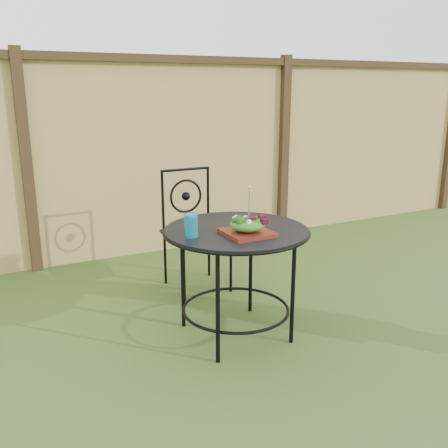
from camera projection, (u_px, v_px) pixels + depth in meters
name	position (u px, v px, depth m)	size (l,w,h in m)	color
ground	(297.00, 342.00, 3.19)	(60.00, 60.00, 0.00)	#2D4817
fence	(169.00, 155.00, 4.82)	(8.00, 0.12, 1.90)	#DABB6B
patio_table	(236.00, 250.00, 3.15)	(0.92, 0.92, 0.72)	black
patio_chair	(194.00, 226.00, 3.99)	(0.46, 0.46, 0.95)	black
salad_plate	(247.00, 233.00, 2.98)	(0.27, 0.27, 0.02)	#4E0B13
salad	(247.00, 224.00, 2.97)	(0.21, 0.21, 0.08)	#235614
fork	(249.00, 203.00, 2.94)	(0.01, 0.01, 0.18)	silver
drinking_glass	(191.00, 225.00, 2.93)	(0.08, 0.08, 0.14)	#0D7297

